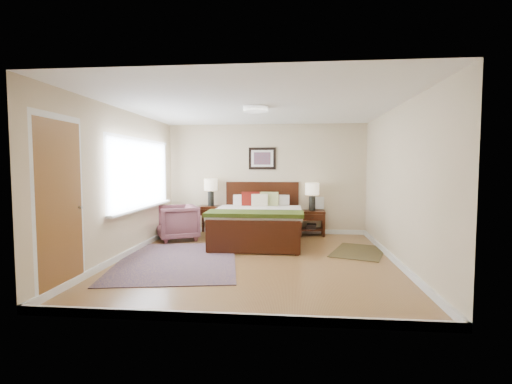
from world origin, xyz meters
TOP-DOWN VIEW (x-y plane):
  - floor at (0.00, 0.00)m, footprint 5.00×5.00m
  - back_wall at (0.00, 2.50)m, footprint 4.50×0.04m
  - front_wall at (0.00, -2.50)m, footprint 4.50×0.04m
  - left_wall at (-2.25, 0.00)m, footprint 0.04×5.00m
  - right_wall at (2.25, 0.00)m, footprint 0.04×5.00m
  - ceiling at (0.00, 0.00)m, footprint 4.50×5.00m
  - window at (-2.20, 0.70)m, footprint 0.11×2.72m
  - door at (-2.23, -1.75)m, footprint 0.06×1.00m
  - ceil_fixture at (0.00, 0.00)m, footprint 0.44×0.44m
  - bed at (-0.09, 1.43)m, footprint 1.78×2.16m
  - wall_art at (-0.09, 2.47)m, footprint 0.62×0.05m
  - nightstand_left at (-1.25, 2.25)m, footprint 0.54×0.49m
  - nightstand_right at (1.04, 2.26)m, footprint 0.56×0.42m
  - lamp_left at (-1.25, 2.27)m, footprint 0.30×0.30m
  - lamp_right at (1.04, 2.27)m, footprint 0.30×0.30m
  - armchair at (-1.80, 1.51)m, footprint 1.08×1.07m
  - rug_persian at (-1.27, -0.19)m, footprint 2.29×2.92m
  - rug_navy at (1.80, 0.74)m, footprint 1.22×1.47m

SIDE VIEW (x-z plane):
  - floor at x=0.00m, z-range 0.00..0.00m
  - rug_persian at x=-1.27m, z-range 0.00..0.01m
  - rug_navy at x=1.80m, z-range 0.00..0.01m
  - nightstand_right at x=1.04m, z-range 0.07..0.63m
  - armchair at x=-1.80m, z-range 0.00..0.73m
  - nightstand_left at x=-1.25m, z-range 0.20..0.84m
  - bed at x=-0.09m, z-range -0.04..1.12m
  - lamp_right at x=1.04m, z-range 0.67..1.28m
  - lamp_left at x=-1.25m, z-range 0.75..1.36m
  - door at x=-2.23m, z-range -0.02..2.16m
  - back_wall at x=0.00m, z-range 0.00..2.50m
  - front_wall at x=0.00m, z-range 0.00..2.50m
  - left_wall at x=-2.25m, z-range 0.00..2.50m
  - right_wall at x=2.25m, z-range 0.00..2.50m
  - window at x=-2.20m, z-range 0.72..2.04m
  - wall_art at x=-0.09m, z-range 1.47..1.97m
  - ceil_fixture at x=0.00m, z-range 2.43..2.50m
  - ceiling at x=0.00m, z-range 2.49..2.51m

